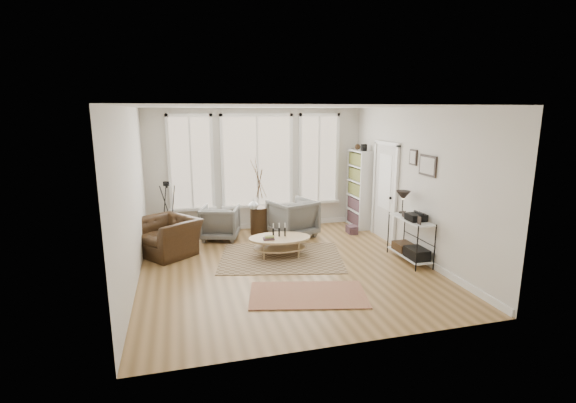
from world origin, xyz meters
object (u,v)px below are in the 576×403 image
object	(u,v)px
coffee_table	(279,241)
armchair_left	(220,222)
accent_chair	(167,236)
low_shelf	(410,235)
bookcase	(359,189)
armchair_right	(293,218)
side_table	(259,198)

from	to	relation	value
coffee_table	armchair_left	distance (m)	1.78
armchair_left	accent_chair	distance (m)	1.37
low_shelf	accent_chair	xyz separation A→B (m)	(-4.50, 1.59, -0.14)
bookcase	armchair_left	size ratio (longest dim) A/B	2.50
bookcase	armchair_left	distance (m)	3.48
bookcase	low_shelf	size ratio (longest dim) A/B	1.58
low_shelf	coffee_table	distance (m)	2.53
bookcase	accent_chair	xyz separation A→B (m)	(-4.56, -0.93, -0.59)
coffee_table	armchair_right	size ratio (longest dim) A/B	1.37
side_table	bookcase	bearing A→B (deg)	0.34
accent_chair	bookcase	bearing A→B (deg)	64.22
bookcase	side_table	world-z (taller)	bookcase
bookcase	coffee_table	xyz separation A→B (m)	(-2.41, -1.63, -0.65)
low_shelf	coffee_table	xyz separation A→B (m)	(-2.36, 0.89, -0.21)
side_table	accent_chair	bearing A→B (deg)	-155.90
armchair_left	accent_chair	world-z (taller)	armchair_left
armchair_right	side_table	size ratio (longest dim) A/B	0.53
bookcase	armchair_right	world-z (taller)	bookcase
armchair_right	side_table	bearing A→B (deg)	-46.84
side_table	low_shelf	bearing A→B (deg)	-45.69
coffee_table	accent_chair	world-z (taller)	accent_chair
low_shelf	side_table	size ratio (longest dim) A/B	0.73
coffee_table	accent_chair	xyz separation A→B (m)	(-2.15, 0.69, 0.06)
coffee_table	side_table	bearing A→B (deg)	93.20
bookcase	low_shelf	world-z (taller)	bookcase
bookcase	armchair_right	xyz separation A→B (m)	(-1.80, -0.37, -0.53)
armchair_right	side_table	world-z (taller)	side_table
armchair_left	accent_chair	size ratio (longest dim) A/B	0.73
coffee_table	armchair_left	bearing A→B (deg)	124.82
coffee_table	armchair_right	xyz separation A→B (m)	(0.61, 1.26, 0.13)
low_shelf	coffee_table	bearing A→B (deg)	159.22
armchair_left	coffee_table	bearing A→B (deg)	141.15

